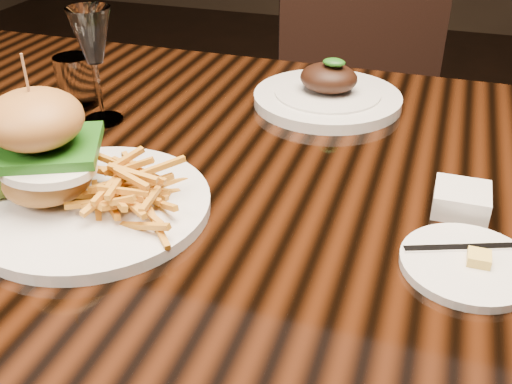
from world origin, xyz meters
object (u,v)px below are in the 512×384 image
(burger_plate, at_px, (79,176))
(wine_glass, at_px, (92,40))
(chair_far, at_px, (364,90))
(dining_table, at_px, (285,226))
(far_dish, at_px, (328,95))

(burger_plate, xyz_separation_m, wine_glass, (-0.11, 0.24, 0.08))
(wine_glass, relative_size, chair_far, 0.19)
(dining_table, height_order, wine_glass, wine_glass)
(far_dish, xyz_separation_m, chair_far, (-0.02, 0.63, -0.23))
(burger_plate, distance_m, wine_glass, 0.27)
(dining_table, distance_m, far_dish, 0.28)
(wine_glass, bearing_deg, far_dish, 28.64)
(wine_glass, distance_m, chair_far, 0.92)
(dining_table, xyz_separation_m, far_dish, (-0.00, 0.26, 0.09))
(wine_glass, xyz_separation_m, far_dish, (0.32, 0.17, -0.11))
(burger_plate, bearing_deg, dining_table, 22.60)
(far_dish, bearing_deg, dining_table, -89.53)
(burger_plate, bearing_deg, chair_far, 66.79)
(burger_plate, distance_m, chair_far, 1.08)
(dining_table, xyz_separation_m, chair_far, (-0.02, 0.89, -0.13))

